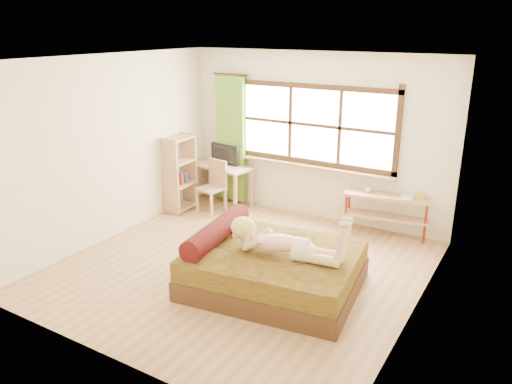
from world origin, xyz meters
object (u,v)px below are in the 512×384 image
Objects in this scene: kitten at (229,227)px; bookshelf at (180,173)px; bed at (270,267)px; pipe_shelf at (387,206)px; chair at (214,183)px; woman at (284,232)px; desk at (221,170)px.

bookshelf is (-2.00, 1.48, 0.04)m from kitten.
pipe_shelf is at bearing 65.11° from bed.
chair is (-1.47, 1.72, -0.12)m from kitten.
bookshelf is (-2.87, 1.63, -0.14)m from woman.
chair is 2.91m from pipe_shelf.
desk is 0.40m from chair.
desk is at bearing 130.01° from woman.
chair is at bearing 131.93° from bed.
woman reaches higher than kitten.
chair reaches higher than kitten.
bookshelf is at bearing 136.05° from kitten.
chair is at bearing 22.37° from bookshelf.
pipe_shelf is at bearing 9.96° from bookshelf.
desk is 0.75m from bookshelf.
woman is at bearing -33.95° from desk.
woman reaches higher than desk.
woman is at bearing -17.31° from kitten.
kitten is 0.23× the size of bookshelf.
chair is (0.11, -0.37, -0.12)m from desk.
bookshelf reaches higher than bed.
bed reaches higher than pipe_shelf.
kitten is 0.23× the size of pipe_shelf.
kitten is at bearing 162.69° from woman.
pipe_shelf is at bearing 10.87° from desk.
bed is at bearing -32.03° from chair.
kitten is at bearing -41.07° from chair.
bed is 2.44m from pipe_shelf.
bookshelf reaches higher than woman.
pipe_shelf is (0.53, 2.36, -0.33)m from woman.
bed is 1.68× the size of bookshelf.
bookshelf is (-0.42, -0.61, 0.04)m from desk.
kitten is 2.27m from chair.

